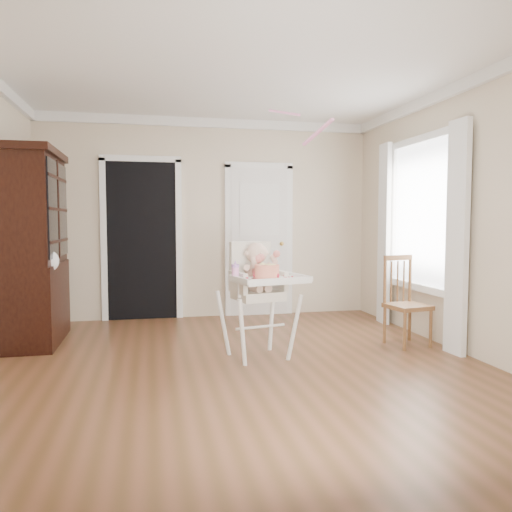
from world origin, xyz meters
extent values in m
plane|color=#56371D|center=(0.00, 0.00, 0.00)|extent=(5.00, 5.00, 0.00)
plane|color=white|center=(0.00, 0.00, 2.70)|extent=(5.00, 5.00, 0.00)
plane|color=beige|center=(0.00, 2.50, 1.35)|extent=(4.50, 0.00, 4.50)
plane|color=beige|center=(2.25, 0.00, 1.35)|extent=(0.00, 5.00, 5.00)
cube|color=black|center=(-0.90, 2.48, 1.05)|extent=(0.90, 0.03, 2.10)
cube|color=white|center=(-1.39, 2.48, 1.05)|extent=(0.08, 0.05, 2.18)
cube|color=white|center=(-0.41, 2.48, 1.05)|extent=(0.08, 0.05, 2.18)
cube|color=white|center=(-0.90, 2.48, 2.14)|extent=(1.06, 0.05, 0.08)
cube|color=white|center=(0.70, 2.48, 1.02)|extent=(0.80, 0.05, 2.05)
cube|color=white|center=(0.26, 2.48, 1.02)|extent=(0.08, 0.05, 2.13)
cube|color=white|center=(1.14, 2.48, 1.02)|extent=(0.08, 0.05, 2.13)
sphere|color=gold|center=(1.02, 2.44, 1.00)|extent=(0.06, 0.06, 0.06)
cube|color=white|center=(2.23, 0.80, 1.40)|extent=(0.02, 1.20, 1.60)
cube|color=white|center=(2.21, 0.80, 2.24)|extent=(0.06, 1.36, 0.08)
cube|color=white|center=(2.15, 0.02, 1.15)|extent=(0.08, 0.28, 2.30)
cube|color=white|center=(2.15, 1.58, 1.15)|extent=(0.08, 0.28, 2.30)
cylinder|color=white|center=(0.01, 0.01, 0.30)|extent=(0.12, 0.16, 0.66)
cylinder|color=white|center=(0.53, 0.12, 0.30)|extent=(0.16, 0.12, 0.66)
cylinder|color=white|center=(-0.10, 0.48, 0.30)|extent=(0.16, 0.12, 0.66)
cylinder|color=white|center=(0.42, 0.59, 0.30)|extent=(0.12, 0.16, 0.66)
cylinder|color=white|center=(0.23, 0.25, 0.31)|extent=(0.50, 0.14, 0.03)
cube|color=white|center=(0.22, 0.30, 0.61)|extent=(0.50, 0.48, 0.09)
cube|color=white|center=(0.01, 0.25, 0.74)|extent=(0.12, 0.38, 0.20)
cube|color=white|center=(0.42, 0.34, 0.74)|extent=(0.12, 0.38, 0.20)
cube|color=white|center=(0.17, 0.48, 0.87)|extent=(0.42, 0.16, 0.49)
cube|color=white|center=(0.27, 0.04, 0.78)|extent=(0.70, 0.56, 0.03)
cube|color=white|center=(0.32, -0.17, 0.80)|extent=(0.61, 0.17, 0.04)
ellipsoid|color=beige|center=(0.21, 0.33, 0.77)|extent=(0.27, 0.24, 0.30)
sphere|color=beige|center=(0.21, 0.33, 1.01)|extent=(0.24, 0.24, 0.20)
sphere|color=red|center=(0.22, 0.27, 0.83)|extent=(0.15, 0.15, 0.15)
sphere|color=red|center=(0.20, 0.23, 0.96)|extent=(0.08, 0.08, 0.08)
sphere|color=red|center=(0.39, 0.28, 1.00)|extent=(0.07, 0.07, 0.07)
cylinder|color=silver|center=(0.24, 0.01, 0.80)|extent=(0.29, 0.29, 0.01)
cylinder|color=#EC293D|center=(0.24, 0.01, 0.86)|extent=(0.22, 0.22, 0.12)
cylinder|color=#F2E08C|center=(0.26, 0.00, 0.92)|extent=(0.10, 0.10, 0.02)
cylinder|color=#E88DCD|center=(-0.04, 0.11, 0.85)|extent=(0.07, 0.07, 0.10)
cylinder|color=#A96EC1|center=(-0.04, 0.11, 0.91)|extent=(0.07, 0.07, 0.03)
cone|color=#A96EC1|center=(-0.04, 0.11, 0.94)|extent=(0.02, 0.02, 0.04)
cube|color=black|center=(-1.99, 1.37, 0.43)|extent=(0.48, 1.15, 0.86)
cube|color=black|center=(-1.99, 1.37, 1.44)|extent=(0.44, 1.15, 1.15)
cube|color=black|center=(-1.76, 1.09, 1.44)|extent=(0.02, 0.50, 1.01)
cube|color=black|center=(-1.76, 1.66, 1.44)|extent=(0.02, 0.50, 1.01)
cube|color=black|center=(-1.99, 1.37, 2.04)|extent=(0.52, 1.23, 0.08)
ellipsoid|color=white|center=(-1.80, 1.04, 0.91)|extent=(0.19, 0.15, 0.21)
cube|color=brown|center=(1.86, 0.43, 0.41)|extent=(0.45, 0.45, 0.05)
cylinder|color=brown|center=(1.73, 0.24, 0.21)|extent=(0.03, 0.03, 0.41)
cylinder|color=brown|center=(2.06, 0.30, 0.21)|extent=(0.03, 0.03, 0.41)
cylinder|color=brown|center=(1.67, 0.57, 0.21)|extent=(0.03, 0.03, 0.41)
cylinder|color=brown|center=(2.00, 0.62, 0.21)|extent=(0.03, 0.03, 0.41)
cylinder|color=brown|center=(1.67, 0.57, 0.68)|extent=(0.03, 0.03, 0.53)
cylinder|color=brown|center=(2.00, 0.63, 0.68)|extent=(0.03, 0.03, 0.53)
cube|color=brown|center=(1.83, 0.60, 0.92)|extent=(0.35, 0.10, 0.06)
camera|label=1|loc=(-0.79, -4.34, 1.32)|focal=35.00mm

